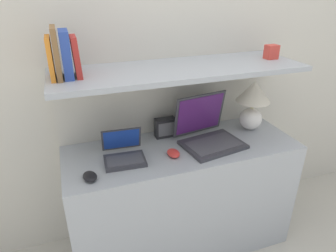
{
  "coord_description": "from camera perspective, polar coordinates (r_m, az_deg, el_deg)",
  "views": [
    {
      "loc": [
        -0.61,
        -1.19,
        1.66
      ],
      "look_at": [
        -0.1,
        0.26,
        0.92
      ],
      "focal_mm": 32.0,
      "sensor_mm": 36.0,
      "label": 1
    }
  ],
  "objects": [
    {
      "name": "wall_back",
      "position": [
        1.93,
        -0.49,
        11.82
      ],
      "size": [
        6.0,
        0.05,
        2.4
      ],
      "color": "beige",
      "rests_on": "ground_plane"
    },
    {
      "name": "desk",
      "position": [
        2.03,
        2.66,
        -13.47
      ],
      "size": [
        1.41,
        0.51,
        0.77
      ],
      "color": "#999EA3",
      "rests_on": "ground_plane"
    },
    {
      "name": "back_riser",
      "position": [
        2.11,
        -0.03,
        -4.33
      ],
      "size": [
        1.41,
        0.04,
        1.21
      ],
      "color": "beige",
      "rests_on": "ground_plane"
    },
    {
      "name": "shelf",
      "position": [
        1.69,
        2.39,
        10.7
      ],
      "size": [
        1.41,
        0.46,
        0.03
      ],
      "color": "#999EA3",
      "rests_on": "back_riser"
    },
    {
      "name": "table_lamp",
      "position": [
        2.02,
        15.86,
        4.62
      ],
      "size": [
        0.22,
        0.22,
        0.33
      ],
      "color": "white",
      "rests_on": "desk"
    },
    {
      "name": "laptop_large",
      "position": [
        1.84,
        7.66,
        -1.45
      ],
      "size": [
        0.39,
        0.36,
        0.29
      ],
      "color": "#333338",
      "rests_on": "desk"
    },
    {
      "name": "laptop_small",
      "position": [
        1.69,
        -8.42,
        -5.2
      ],
      "size": [
        0.24,
        0.23,
        0.16
      ],
      "color": "#333338",
      "rests_on": "desk"
    },
    {
      "name": "computer_mouse",
      "position": [
        1.71,
        1.04,
        -5.19
      ],
      "size": [
        0.07,
        0.1,
        0.03
      ],
      "color": "red",
      "rests_on": "desk"
    },
    {
      "name": "second_mouse",
      "position": [
        1.57,
        -14.65,
        -9.29
      ],
      "size": [
        0.08,
        0.11,
        0.03
      ],
      "color": "black",
      "rests_on": "desk"
    },
    {
      "name": "router_box",
      "position": [
        1.9,
        -0.59,
        -0.29
      ],
      "size": [
        0.13,
        0.06,
        0.12
      ],
      "color": "black",
      "rests_on": "desk"
    },
    {
      "name": "book_orange",
      "position": [
        1.55,
        -21.51,
        11.92
      ],
      "size": [
        0.02,
        0.16,
        0.2
      ],
      "color": "orange",
      "rests_on": "shelf"
    },
    {
      "name": "book_brown",
      "position": [
        1.54,
        -20.52,
        12.87
      ],
      "size": [
        0.02,
        0.18,
        0.24
      ],
      "color": "brown",
      "rests_on": "shelf"
    },
    {
      "name": "book_blue",
      "position": [
        1.54,
        -18.86,
        12.78
      ],
      "size": [
        0.04,
        0.16,
        0.22
      ],
      "color": "#284293",
      "rests_on": "shelf"
    },
    {
      "name": "book_red",
      "position": [
        1.55,
        -17.13,
        12.5
      ],
      "size": [
        0.04,
        0.14,
        0.2
      ],
      "color": "#A82823",
      "rests_on": "shelf"
    },
    {
      "name": "shelf_gadget",
      "position": [
        1.97,
        19.09,
        13.2
      ],
      "size": [
        0.07,
        0.06,
        0.08
      ],
      "color": "#CC3D33",
      "rests_on": "shelf"
    }
  ]
}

